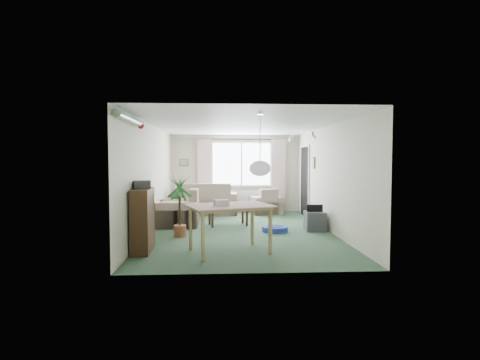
{
  "coord_description": "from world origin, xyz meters",
  "views": [
    {
      "loc": [
        -0.45,
        -8.5,
        1.61
      ],
      "look_at": [
        0.0,
        0.3,
        1.15
      ],
      "focal_mm": 28.0,
      "sensor_mm": 36.0,
      "label": 1
    }
  ],
  "objects_px": {
    "armchair_corner": "(266,201)",
    "sofa": "(205,198)",
    "coffee_table": "(228,217)",
    "tv_cube": "(315,221)",
    "pet_bed": "(275,229)",
    "armchair_left": "(178,207)",
    "houseplant": "(180,206)",
    "dining_table": "(230,229)",
    "bookshelf": "(143,220)"
  },
  "relations": [
    {
      "from": "houseplant",
      "to": "pet_bed",
      "type": "bearing_deg",
      "value": 12.2
    },
    {
      "from": "sofa",
      "to": "coffee_table",
      "type": "height_order",
      "value": "sofa"
    },
    {
      "from": "houseplant",
      "to": "coffee_table",
      "type": "bearing_deg",
      "value": 51.79
    },
    {
      "from": "armchair_left",
      "to": "coffee_table",
      "type": "height_order",
      "value": "armchair_left"
    },
    {
      "from": "sofa",
      "to": "tv_cube",
      "type": "distance_m",
      "value": 3.86
    },
    {
      "from": "houseplant",
      "to": "dining_table",
      "type": "distance_m",
      "value": 1.75
    },
    {
      "from": "armchair_corner",
      "to": "bookshelf",
      "type": "relative_size",
      "value": 0.77
    },
    {
      "from": "coffee_table",
      "to": "dining_table",
      "type": "height_order",
      "value": "dining_table"
    },
    {
      "from": "bookshelf",
      "to": "armchair_corner",
      "type": "bearing_deg",
      "value": 56.16
    },
    {
      "from": "sofa",
      "to": "tv_cube",
      "type": "relative_size",
      "value": 3.92
    },
    {
      "from": "armchair_corner",
      "to": "pet_bed",
      "type": "xyz_separation_m",
      "value": [
        -0.13,
        -2.87,
        -0.32
      ]
    },
    {
      "from": "bookshelf",
      "to": "houseplant",
      "type": "height_order",
      "value": "houseplant"
    },
    {
      "from": "pet_bed",
      "to": "coffee_table",
      "type": "bearing_deg",
      "value": 140.05
    },
    {
      "from": "armchair_corner",
      "to": "houseplant",
      "type": "distance_m",
      "value": 4.01
    },
    {
      "from": "armchair_corner",
      "to": "sofa",
      "type": "bearing_deg",
      "value": -12.32
    },
    {
      "from": "armchair_corner",
      "to": "coffee_table",
      "type": "xyz_separation_m",
      "value": [
        -1.18,
        -1.99,
        -0.17
      ]
    },
    {
      "from": "bookshelf",
      "to": "houseplant",
      "type": "relative_size",
      "value": 0.85
    },
    {
      "from": "dining_table",
      "to": "pet_bed",
      "type": "height_order",
      "value": "dining_table"
    },
    {
      "from": "bookshelf",
      "to": "dining_table",
      "type": "height_order",
      "value": "bookshelf"
    },
    {
      "from": "armchair_left",
      "to": "pet_bed",
      "type": "bearing_deg",
      "value": 69.07
    },
    {
      "from": "houseplant",
      "to": "tv_cube",
      "type": "height_order",
      "value": "houseplant"
    },
    {
      "from": "dining_table",
      "to": "sofa",
      "type": "bearing_deg",
      "value": 97.43
    },
    {
      "from": "coffee_table",
      "to": "armchair_corner",
      "type": "bearing_deg",
      "value": 59.32
    },
    {
      "from": "houseplant",
      "to": "tv_cube",
      "type": "relative_size",
      "value": 2.75
    },
    {
      "from": "armchair_left",
      "to": "tv_cube",
      "type": "height_order",
      "value": "armchair_left"
    },
    {
      "from": "coffee_table",
      "to": "tv_cube",
      "type": "xyz_separation_m",
      "value": [
        1.98,
        -0.8,
        0.0
      ]
    },
    {
      "from": "coffee_table",
      "to": "tv_cube",
      "type": "height_order",
      "value": "tv_cube"
    },
    {
      "from": "sofa",
      "to": "bookshelf",
      "type": "bearing_deg",
      "value": 78.71
    },
    {
      "from": "coffee_table",
      "to": "dining_table",
      "type": "xyz_separation_m",
      "value": [
        -0.03,
        -2.73,
        0.19
      ]
    },
    {
      "from": "armchair_corner",
      "to": "armchair_left",
      "type": "distance_m",
      "value": 3.13
    },
    {
      "from": "dining_table",
      "to": "bookshelf",
      "type": "bearing_deg",
      "value": 174.02
    },
    {
      "from": "coffee_table",
      "to": "dining_table",
      "type": "relative_size",
      "value": 0.73
    },
    {
      "from": "sofa",
      "to": "armchair_corner",
      "type": "bearing_deg",
      "value": 179.26
    },
    {
      "from": "bookshelf",
      "to": "tv_cube",
      "type": "bearing_deg",
      "value": 23.73
    },
    {
      "from": "tv_cube",
      "to": "pet_bed",
      "type": "height_order",
      "value": "tv_cube"
    },
    {
      "from": "coffee_table",
      "to": "tv_cube",
      "type": "relative_size",
      "value": 2.01
    },
    {
      "from": "armchair_corner",
      "to": "armchair_left",
      "type": "relative_size",
      "value": 0.84
    },
    {
      "from": "houseplant",
      "to": "armchair_corner",
      "type": "bearing_deg",
      "value": 56.14
    },
    {
      "from": "armchair_corner",
      "to": "pet_bed",
      "type": "relative_size",
      "value": 1.46
    },
    {
      "from": "armchair_corner",
      "to": "dining_table",
      "type": "height_order",
      "value": "dining_table"
    },
    {
      "from": "armchair_corner",
      "to": "coffee_table",
      "type": "height_order",
      "value": "armchair_corner"
    },
    {
      "from": "sofa",
      "to": "tv_cube",
      "type": "bearing_deg",
      "value": 132.96
    },
    {
      "from": "dining_table",
      "to": "tv_cube",
      "type": "height_order",
      "value": "dining_table"
    },
    {
      "from": "armchair_corner",
      "to": "pet_bed",
      "type": "height_order",
      "value": "armchair_corner"
    },
    {
      "from": "armchair_left",
      "to": "bookshelf",
      "type": "relative_size",
      "value": 0.91
    },
    {
      "from": "armchair_left",
      "to": "houseplant",
      "type": "height_order",
      "value": "houseplant"
    },
    {
      "from": "dining_table",
      "to": "pet_bed",
      "type": "bearing_deg",
      "value": 59.97
    },
    {
      "from": "armchair_left",
      "to": "houseplant",
      "type": "distance_m",
      "value": 1.35
    },
    {
      "from": "sofa",
      "to": "bookshelf",
      "type": "height_order",
      "value": "bookshelf"
    },
    {
      "from": "armchair_left",
      "to": "bookshelf",
      "type": "distance_m",
      "value": 2.59
    }
  ]
}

